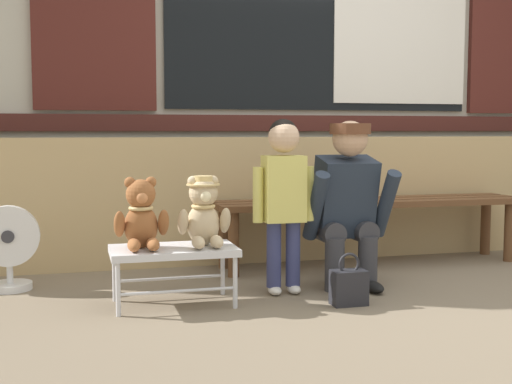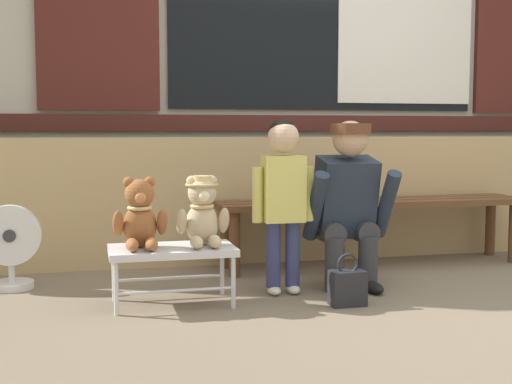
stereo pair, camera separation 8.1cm
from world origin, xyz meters
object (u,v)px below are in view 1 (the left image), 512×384
(wooden_bench_long, at_px, (371,209))
(teddy_bear_plain, at_px, (141,216))
(adult_crouching, at_px, (348,204))
(teddy_bear_with_hat, at_px, (204,213))
(child_standing, at_px, (284,186))
(floor_fan, at_px, (9,248))
(handbag_on_ground, at_px, (349,286))
(small_display_bench, at_px, (173,254))

(wooden_bench_long, bearing_deg, teddy_bear_plain, -155.85)
(adult_crouching, bearing_deg, teddy_bear_with_hat, -170.31)
(child_standing, relative_size, adult_crouching, 1.01)
(wooden_bench_long, xyz_separation_m, floor_fan, (-2.26, -0.16, -0.13))
(handbag_on_ground, xyz_separation_m, floor_fan, (-1.72, 0.79, 0.14))
(child_standing, bearing_deg, floor_fan, 162.47)
(floor_fan, bearing_deg, teddy_bear_plain, -38.57)
(teddy_bear_with_hat, bearing_deg, child_standing, 10.41)
(wooden_bench_long, xyz_separation_m, handbag_on_ground, (-0.55, -0.95, -0.28))
(adult_crouching, distance_m, floor_fan, 1.92)
(small_display_bench, distance_m, adult_crouching, 1.05)
(teddy_bear_plain, xyz_separation_m, handbag_on_ground, (1.03, -0.24, -0.37))
(floor_fan, bearing_deg, small_display_bench, -32.95)
(child_standing, xyz_separation_m, adult_crouching, (0.40, 0.06, -0.11))
(wooden_bench_long, relative_size, teddy_bear_with_hat, 5.78)
(small_display_bench, relative_size, teddy_bear_with_hat, 1.76)
(teddy_bear_with_hat, bearing_deg, handbag_on_ground, -18.59)
(wooden_bench_long, height_order, floor_fan, floor_fan)
(teddy_bear_plain, bearing_deg, child_standing, 6.22)
(small_display_bench, bearing_deg, floor_fan, 147.05)
(adult_crouching, bearing_deg, floor_fan, 167.93)
(child_standing, distance_m, floor_fan, 1.57)
(wooden_bench_long, distance_m, teddy_bear_with_hat, 1.45)
(adult_crouching, bearing_deg, small_display_bench, -171.69)
(floor_fan, bearing_deg, wooden_bench_long, 4.06)
(teddy_bear_with_hat, bearing_deg, teddy_bear_plain, -179.87)
(teddy_bear_plain, relative_size, child_standing, 0.38)
(small_display_bench, distance_m, floor_fan, 1.01)
(child_standing, bearing_deg, teddy_bear_plain, -173.78)
(small_display_bench, distance_m, handbag_on_ground, 0.92)
(small_display_bench, xyz_separation_m, floor_fan, (-0.85, 0.55, -0.03))
(child_standing, distance_m, handbag_on_ground, 0.64)
(adult_crouching, distance_m, handbag_on_ground, 0.57)
(teddy_bear_plain, relative_size, adult_crouching, 0.38)
(child_standing, bearing_deg, small_display_bench, -172.05)
(handbag_on_ground, bearing_deg, teddy_bear_plain, 166.98)
(teddy_bear_plain, relative_size, floor_fan, 0.76)
(child_standing, xyz_separation_m, handbag_on_ground, (0.25, -0.32, -0.50))
(handbag_on_ground, bearing_deg, child_standing, 128.07)
(wooden_bench_long, xyz_separation_m, child_standing, (-0.80, -0.62, 0.22))
(teddy_bear_with_hat, distance_m, handbag_on_ground, 0.84)
(teddy_bear_plain, bearing_deg, small_display_bench, -0.51)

